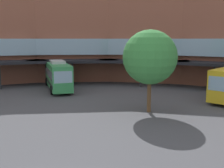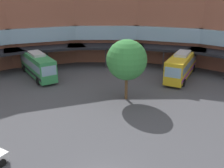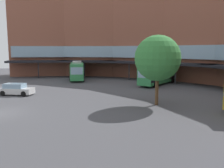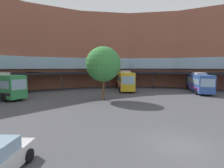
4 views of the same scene
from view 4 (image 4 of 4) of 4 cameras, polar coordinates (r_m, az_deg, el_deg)
ground_plane at (r=11.88m, az=20.96°, el=-18.00°), size 121.11×121.11×0.00m
station_building at (r=31.70m, az=-13.72°, el=11.70°), size 78.11×38.68×17.30m
bus_0 at (r=36.85m, az=4.12°, el=1.25°), size 7.40×11.19×3.96m
bus_3 at (r=37.53m, az=25.92°, el=0.57°), size 9.58×10.29×3.66m
plaza_tree at (r=25.07m, az=-2.83°, el=6.31°), size 4.92×4.92×7.53m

